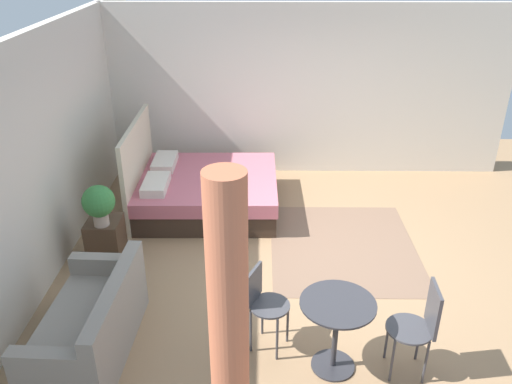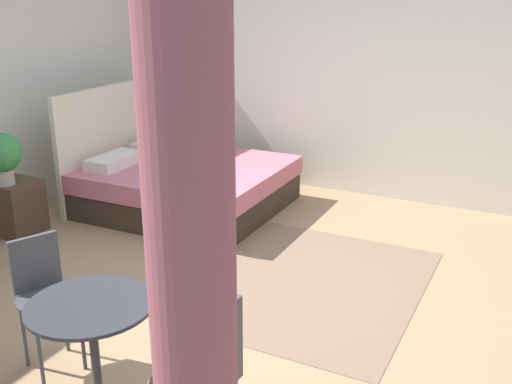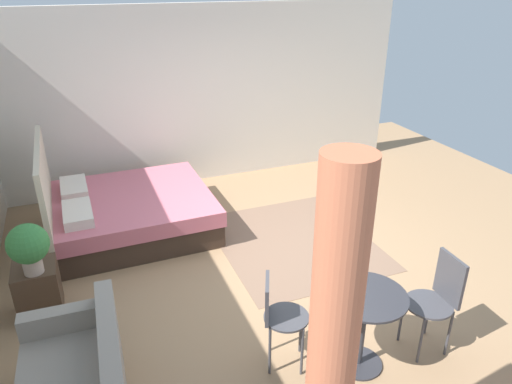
{
  "view_description": "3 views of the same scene",
  "coord_description": "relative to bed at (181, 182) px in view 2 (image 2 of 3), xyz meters",
  "views": [
    {
      "loc": [
        -5.27,
        0.73,
        3.59
      ],
      "look_at": [
        0.41,
        0.79,
        0.76
      ],
      "focal_mm": 36.46,
      "sensor_mm": 36.0,
      "label": 1
    },
    {
      "loc": [
        -3.74,
        -1.96,
        2.28
      ],
      "look_at": [
        0.14,
        0.01,
        0.81
      ],
      "focal_mm": 41.94,
      "sensor_mm": 36.0,
      "label": 2
    },
    {
      "loc": [
        -4.23,
        2.03,
        3.09
      ],
      "look_at": [
        0.01,
        0.35,
        0.97
      ],
      "focal_mm": 33.24,
      "sensor_mm": 36.0,
      "label": 3
    }
  ],
  "objects": [
    {
      "name": "cafe_chair_near_couch",
      "position": [
        -2.83,
        -0.87,
        0.25
      ],
      "size": [
        0.5,
        0.5,
        0.85
      ],
      "color": "#3F3F44",
      "rests_on": "ground"
    },
    {
      "name": "cafe_chair_near_window",
      "position": [
        -3.16,
        -2.25,
        0.28
      ],
      "size": [
        0.43,
        0.43,
        0.93
      ],
      "color": "#3F3F44",
      "rests_on": "ground"
    },
    {
      "name": "wall_right",
      "position": [
        1.38,
        -1.58,
        1.07
      ],
      "size": [
        0.12,
        6.36,
        2.7
      ],
      "primitive_type": "cube",
      "color": "silver",
      "rests_on": "ground"
    },
    {
      "name": "ground_plane",
      "position": [
        -1.45,
        -1.58,
        -0.3
      ],
      "size": [
        8.66,
        9.36,
        0.02
      ],
      "primitive_type": "cube",
      "color": "#9E7A56"
    },
    {
      "name": "balcony_table",
      "position": [
        -3.12,
        -1.52,
        0.23
      ],
      "size": [
        0.67,
        0.67,
        0.73
      ],
      "color": "#2D2D33",
      "rests_on": "ground"
    },
    {
      "name": "bed",
      "position": [
        0.0,
        0.0,
        0.0
      ],
      "size": [
        1.83,
        2.01,
        1.28
      ],
      "color": "#38281E",
      "rests_on": "ground"
    },
    {
      "name": "area_rug",
      "position": [
        -1.06,
        -1.9,
        -0.28
      ],
      "size": [
        2.13,
        1.83,
        0.01
      ],
      "primitive_type": "cube",
      "color": "#7F604C",
      "rests_on": "ground"
    },
    {
      "name": "potted_plant",
      "position": [
        -1.45,
        1.02,
        0.53
      ],
      "size": [
        0.38,
        0.38,
        0.5
      ],
      "color": "tan",
      "rests_on": "nightstand"
    },
    {
      "name": "nightstand",
      "position": [
        -1.35,
        1.03,
        -0.02
      ],
      "size": [
        0.42,
        0.4,
        0.53
      ],
      "color": "#473323",
      "rests_on": "ground"
    }
  ]
}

